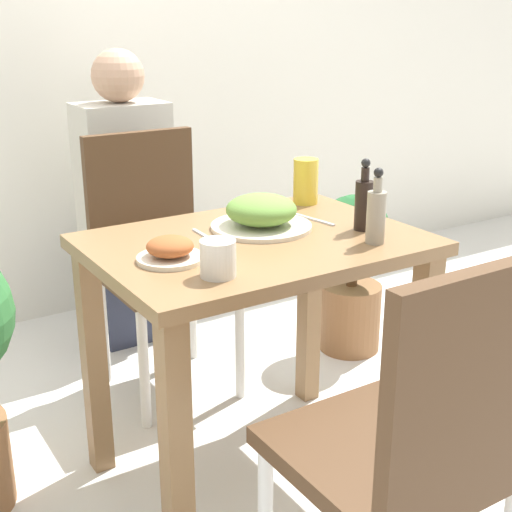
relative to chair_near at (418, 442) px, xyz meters
The scene contains 15 objects.
ground_plane 0.87m from the chair_near, 83.99° to the left, with size 16.00×16.00×0.00m, color silver.
wall_back 2.32m from the chair_near, 88.07° to the left, with size 8.00×0.05×2.60m.
dining_table 0.71m from the chair_near, 83.99° to the left, with size 0.86×0.63×0.73m.
chair_near is the anchor object (origin of this frame).
chair_far 1.35m from the chair_near, 86.81° to the left, with size 0.42×0.42×0.91m.
food_plate 0.82m from the chair_near, 80.08° to the left, with size 0.28×0.28×0.10m.
side_plate 0.73m from the chair_near, 106.72° to the left, with size 0.16×0.16×0.06m.
drink_cup 0.58m from the chair_near, 106.79° to the left, with size 0.08×0.08×0.09m.
juice_glass 1.05m from the chair_near, 66.62° to the left, with size 0.08×0.08×0.14m.
sauce_bottle 0.66m from the chair_near, 57.85° to the left, with size 0.05×0.05×0.20m.
condiment_bottle 0.77m from the chair_near, 59.01° to the left, with size 0.05×0.05×0.20m.
fork_utensil 0.80m from the chair_near, 92.72° to the left, with size 0.02×0.17×0.00m.
spoon_utensil 0.85m from the chair_near, 68.33° to the left, with size 0.04×0.18×0.00m.
potted_plant_right 1.46m from the chair_near, 55.05° to the left, with size 0.28×0.28×0.64m.
person_figure 1.77m from the chair_near, 85.68° to the left, with size 0.34×0.22×1.17m.
Camera 1 is at (-0.97, -1.53, 1.30)m, focal length 50.00 mm.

